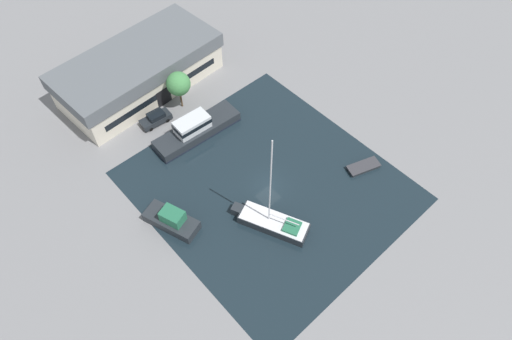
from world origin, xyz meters
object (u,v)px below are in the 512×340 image
(cabin_boat, at_px, (172,220))
(quay_tree_near_building, at_px, (178,84))
(small_dinghy, at_px, (363,167))
(parked_car, at_px, (156,118))
(sailboat_moored, at_px, (272,222))
(motor_cruiser, at_px, (196,129))
(warehouse_building, at_px, (139,71))

(cabin_boat, bearing_deg, quay_tree_near_building, 31.12)
(small_dinghy, distance_m, cabin_boat, 25.24)
(parked_car, distance_m, small_dinghy, 28.99)
(sailboat_moored, bearing_deg, motor_cruiser, 58.92)
(sailboat_moored, distance_m, small_dinghy, 14.75)
(sailboat_moored, xyz_separation_m, small_dinghy, (14.64, -1.76, -0.48))
(warehouse_building, distance_m, cabin_boat, 24.98)
(warehouse_building, distance_m, small_dinghy, 34.66)
(sailboat_moored, distance_m, motor_cruiser, 17.52)
(warehouse_building, xyz_separation_m, sailboat_moored, (-2.14, -30.45, -2.29))
(quay_tree_near_building, bearing_deg, motor_cruiser, -107.94)
(motor_cruiser, xyz_separation_m, small_dinghy, (12.47, -19.15, -0.90))
(sailboat_moored, relative_size, cabin_boat, 2.15)
(quay_tree_near_building, height_order, sailboat_moored, sailboat_moored)
(quay_tree_near_building, height_order, motor_cruiser, quay_tree_near_building)
(parked_car, bearing_deg, quay_tree_near_building, -82.97)
(warehouse_building, distance_m, parked_car, 8.33)
(quay_tree_near_building, xyz_separation_m, small_dinghy, (10.61, -24.89, -3.99))
(warehouse_building, relative_size, parked_car, 5.46)
(quay_tree_near_building, relative_size, cabin_boat, 0.84)
(small_dinghy, relative_size, cabin_boat, 0.65)
(warehouse_building, xyz_separation_m, quay_tree_near_building, (1.88, -7.32, 1.22))
(warehouse_building, xyz_separation_m, parked_car, (-2.74, -7.56, -2.16))
(warehouse_building, distance_m, motor_cruiser, 13.20)
(quay_tree_near_building, distance_m, parked_car, 5.74)
(warehouse_building, bearing_deg, quay_tree_near_building, -79.17)
(sailboat_moored, bearing_deg, small_dinghy, -30.84)
(small_dinghy, bearing_deg, sailboat_moored, 101.88)
(motor_cruiser, bearing_deg, sailboat_moored, 175.58)
(motor_cruiser, bearing_deg, parked_car, 29.34)
(sailboat_moored, xyz_separation_m, motor_cruiser, (2.17, 17.38, 0.42))
(sailboat_moored, relative_size, motor_cruiser, 1.20)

